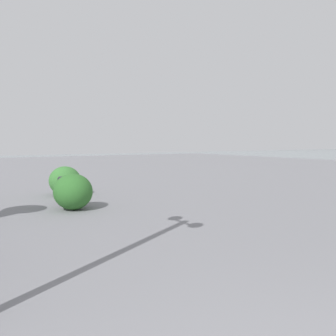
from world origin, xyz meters
name	(u,v)px	position (x,y,z in m)	size (l,w,h in m)	color
bollard_near	(62,190)	(8.23, -0.85, 0.38)	(0.13, 0.13, 0.73)	#232328
bollard_mid	(60,189)	(8.58, -0.90, 0.37)	(0.13, 0.13, 0.70)	#232328
shrub_low	(65,181)	(9.86, -1.37, 0.43)	(1.01, 0.91, 0.86)	#387533
shrub_round	(73,192)	(7.64, -0.95, 0.42)	(0.99, 0.89, 0.84)	#2D6628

